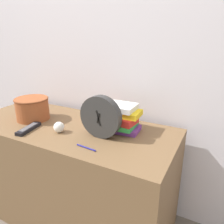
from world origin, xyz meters
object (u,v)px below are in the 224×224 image
at_px(pen, 86,148).
at_px(book_stack, 121,118).
at_px(desk_clock, 100,117).
at_px(crumpled_paper_ball, 59,127).
at_px(basket, 32,108).
at_px(tv_remote, 29,129).

bearing_deg(pen, book_stack, 77.78).
relative_size(desk_clock, crumpled_paper_ball, 3.78).
bearing_deg(desk_clock, pen, -89.68).
distance_m(basket, pen, 0.59).
distance_m(crumpled_paper_ball, pen, 0.27).
xyz_separation_m(desk_clock, book_stack, (0.06, 0.14, -0.04)).
height_order(desk_clock, crumpled_paper_ball, desk_clock).
xyz_separation_m(basket, crumpled_paper_ball, (0.30, -0.09, -0.05)).
distance_m(basket, tv_remote, 0.21).
bearing_deg(tv_remote, desk_clock, 16.06).
relative_size(book_stack, crumpled_paper_ball, 3.60).
xyz_separation_m(book_stack, basket, (-0.62, -0.11, 0.00)).
bearing_deg(pen, tv_remote, 176.87).
bearing_deg(crumpled_paper_ball, pen, -19.53).
height_order(book_stack, basket, book_stack).
relative_size(crumpled_paper_ball, pen, 0.53).
bearing_deg(pen, crumpled_paper_ball, 160.47).
bearing_deg(basket, book_stack, 10.25).
bearing_deg(basket, desk_clock, -2.69).
distance_m(basket, crumpled_paper_ball, 0.32).
bearing_deg(book_stack, basket, -169.75).
distance_m(book_stack, crumpled_paper_ball, 0.38).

